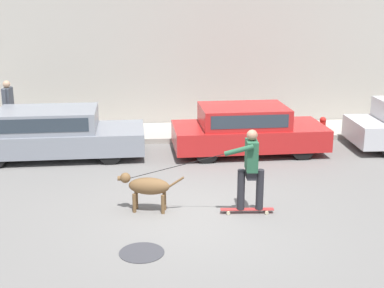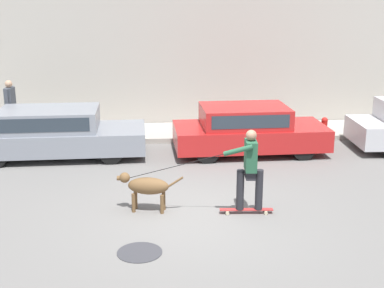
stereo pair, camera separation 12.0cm
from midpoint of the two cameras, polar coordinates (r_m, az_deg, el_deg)
name	(u,v)px [view 2 (the right image)]	position (r m, az deg, el deg)	size (l,w,h in m)	color
ground_plane	(199,215)	(10.27, 1.05, -7.59)	(36.00, 36.00, 0.00)	slate
back_wall	(180,39)	(16.71, -1.09, 11.16)	(32.00, 0.30, 5.48)	#ADA89E
sidewalk_curb	(182,132)	(16.01, -0.83, 1.27)	(30.00, 1.96, 0.14)	#A39E93
parked_car_0	(55,133)	(14.12, -14.17, 1.10)	(4.53, 1.89, 1.26)	black
parked_car_1	(248,130)	(14.11, 6.25, 1.49)	(4.02, 1.90, 1.26)	black
dog	(146,186)	(10.31, -4.56, -4.52)	(1.28, 0.48, 0.77)	brown
skateboarder	(249,167)	(10.08, 6.49, -2.43)	(2.84, 0.64, 1.65)	beige
pedestrian_with_bag	(11,105)	(15.92, -18.55, 3.91)	(0.23, 0.68, 1.61)	#28282D
manhole_cover	(140,252)	(8.91, -5.22, -11.44)	(0.74, 0.74, 0.01)	#38383D
fire_hydrant	(324,130)	(15.47, 14.12, 1.51)	(0.18, 0.18, 0.75)	red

